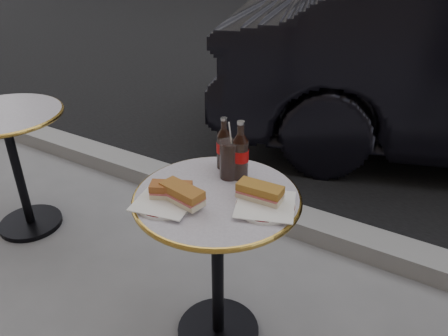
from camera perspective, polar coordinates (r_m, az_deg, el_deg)
The scene contains 13 objects.
ground at distance 2.09m, azimuth -0.76°, elevation -20.71°, with size 80.00×80.00×0.00m, color slate.
asphalt_road at distance 6.38m, azimuth 24.15°, elevation 12.12°, with size 40.00×8.00×0.00m, color black.
curb at distance 2.66m, azimuth 9.57°, elevation -6.93°, with size 40.00×0.20×0.12m, color gray.
bistro_table at distance 1.82m, azimuth -0.83°, elevation -13.25°, with size 0.62×0.62×0.73m, color #BAB2C4, non-canonical shape.
bistro_table_second at distance 2.74m, azimuth -25.32°, elevation -0.54°, with size 0.62×0.62×0.73m, color #BAB2C4, non-canonical shape.
plate_left at distance 1.56m, azimuth -7.69°, elevation -4.46°, with size 0.21×0.21×0.01m, color white.
plate_right at distance 1.53m, azimuth 5.41°, elevation -5.00°, with size 0.21×0.21×0.01m, color white.
sandwich_left_a at distance 1.56m, azimuth -6.91°, elevation -2.98°, with size 0.15×0.07×0.05m, color #9D5528.
sandwich_left_b at distance 1.53m, azimuth -5.48°, elevation -3.52°, with size 0.16×0.08×0.06m, color #9E6128.
sandwich_right at distance 1.54m, azimuth 4.71°, elevation -3.24°, with size 0.16×0.08×0.06m, color #A46F29.
cola_bottle_left at distance 1.73m, azimuth -0.01°, elevation 3.28°, with size 0.06×0.06×0.22m, color black, non-canonical shape.
cola_bottle_right at distance 1.65m, azimuth 2.15°, elevation 2.34°, with size 0.07×0.07×0.24m, color black, non-canonical shape.
cola_glass at distance 1.67m, azimuth 0.68°, elevation 1.12°, with size 0.08×0.08×0.16m, color black.
Camera 1 is at (0.72, -1.14, 1.59)m, focal length 35.00 mm.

